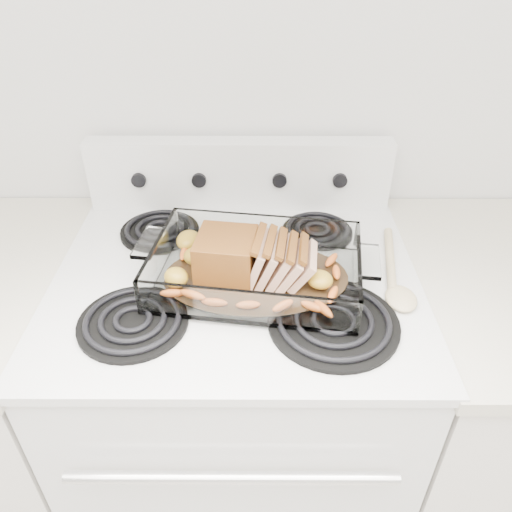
{
  "coord_description": "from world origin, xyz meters",
  "views": [
    {
      "loc": [
        0.05,
        0.8,
        1.59
      ],
      "look_at": [
        0.04,
        1.64,
        0.99
      ],
      "focal_mm": 35.0,
      "sensor_mm": 36.0,
      "label": 1
    }
  ],
  "objects_px": {
    "counter_right": "(486,411)",
    "pork_roast": "(244,260)",
    "baking_dish": "(256,272)",
    "electric_range": "(240,406)"
  },
  "relations": [
    {
      "from": "electric_range",
      "to": "counter_right",
      "type": "height_order",
      "value": "electric_range"
    },
    {
      "from": "baking_dish",
      "to": "pork_roast",
      "type": "xyz_separation_m",
      "value": [
        -0.02,
        0.0,
        0.03
      ]
    },
    {
      "from": "counter_right",
      "to": "pork_roast",
      "type": "xyz_separation_m",
      "value": [
        -0.65,
        -0.04,
        0.53
      ]
    },
    {
      "from": "electric_range",
      "to": "baking_dish",
      "type": "bearing_deg",
      "value": -41.11
    },
    {
      "from": "counter_right",
      "to": "pork_roast",
      "type": "bearing_deg",
      "value": -176.8
    },
    {
      "from": "baking_dish",
      "to": "pork_roast",
      "type": "bearing_deg",
      "value": -171.9
    },
    {
      "from": "counter_right",
      "to": "pork_roast",
      "type": "height_order",
      "value": "pork_roast"
    },
    {
      "from": "electric_range",
      "to": "counter_right",
      "type": "relative_size",
      "value": 1.2
    },
    {
      "from": "pork_roast",
      "to": "baking_dish",
      "type": "bearing_deg",
      "value": 19.5
    },
    {
      "from": "electric_range",
      "to": "pork_roast",
      "type": "height_order",
      "value": "electric_range"
    }
  ]
}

